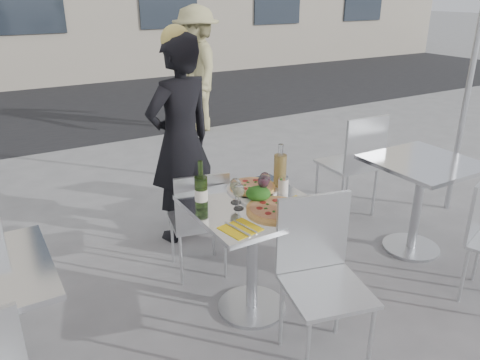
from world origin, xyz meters
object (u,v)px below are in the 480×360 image
chair_far (200,216)px  salad_plate (258,195)px  pedestrian_b (197,70)px  sugar_shaker (283,185)px  chair_near (320,267)px  napkin_right (298,204)px  pizza_far (253,188)px  wineglass_white_b (236,186)px  napkin_left (240,228)px  woman_diner (181,141)px  side_chair_rfar (355,158)px  carafe (280,170)px  main_table (252,235)px  wineglass_red_a (265,180)px  side_table_right (420,187)px  wineglass_white_a (239,191)px  wine_bottle (201,191)px  pizza_near (275,209)px  wineglass_red_b (263,182)px

chair_far → salad_plate: 0.59m
pedestrian_b → sugar_shaker: bearing=-3.6°
chair_near → napkin_right: chair_near is taller
pizza_far → wineglass_white_b: size_ratio=2.09×
napkin_left → woman_diner: bearing=68.5°
side_chair_rfar → napkin_left: size_ratio=4.52×
chair_far → carafe: carafe is taller
main_table → woman_diner: 1.17m
wineglass_red_a → salad_plate: bearing=-153.9°
main_table → sugar_shaker: size_ratio=7.01×
side_table_right → salad_plate: salad_plate is taller
main_table → chair_far: 0.52m
sugar_shaker → napkin_right: bearing=-97.4°
side_table_right → wineglass_white_a: (-1.60, -0.01, 0.32)m
woman_diner → wine_bottle: (-0.33, -1.04, 0.04)m
wineglass_white_a → napkin_right: size_ratio=0.72×
pizza_near → wine_bottle: (-0.36, 0.23, 0.10)m
woman_diner → wineglass_white_b: size_ratio=10.48×
chair_far → pizza_near: size_ratio=2.43×
chair_far → napkin_left: (-0.11, -0.74, 0.27)m
pedestrian_b → main_table: bearing=-6.6°
main_table → pizza_near: pizza_near is taller
chair_near → sugar_shaker: bearing=90.3°
salad_plate → sugar_shaker: (0.20, 0.02, 0.02)m
pedestrian_b → pizza_near: size_ratio=5.22×
woman_diner → wineglass_red_b: 1.11m
pizza_far → napkin_left: size_ratio=1.56×
carafe → napkin_right: (-0.05, -0.27, -0.11)m
wineglass_red_a → main_table: bearing=-154.0°
chair_near → side_table_right: bearing=33.4°
main_table → pizza_far: bearing=58.7°
salad_plate → wineglass_white_a: size_ratio=1.40×
wineglass_red_a → wine_bottle: bearing=175.8°
wineglass_white_b → wineglass_red_a: same height
pizza_near → wineglass_red_b: wineglass_red_b is taller
sugar_shaker → wine_bottle: bearing=175.6°
wineglass_red_b → napkin_left: bearing=-140.3°
wineglass_white_a → wineglass_red_b: bearing=11.4°
side_table_right → carafe: 1.27m
chair_far → side_chair_rfar: side_chair_rfar is taller
wineglass_white_a → wineglass_red_a: (0.23, 0.07, 0.00)m
side_chair_rfar → wineglass_red_b: side_chair_rfar is taller
chair_far → wine_bottle: 0.59m
wineglass_white_a → main_table: bearing=6.6°
side_chair_rfar → wine_bottle: (-1.78, -0.60, 0.30)m
pedestrian_b → napkin_right: bearing=-3.1°
chair_far → wineglass_white_a: bearing=103.1°
side_table_right → pedestrian_b: pedestrian_b is taller
side_table_right → napkin_right: size_ratio=3.43×
woman_diner → napkin_left: (-0.26, -1.37, -0.07)m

